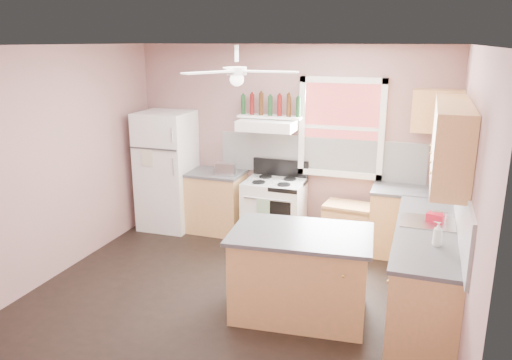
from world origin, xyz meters
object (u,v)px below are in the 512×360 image
(stove, at_px, (274,210))
(cart, at_px, (348,226))
(island, at_px, (300,275))
(toaster, at_px, (226,169))
(refrigerator, at_px, (167,171))

(stove, height_order, cart, stove)
(stove, xyz_separation_m, island, (0.84, -1.84, 0.00))
(toaster, bearing_deg, island, -56.29)
(island, bearing_deg, toaster, 125.46)
(cart, bearing_deg, island, -90.34)
(stove, distance_m, island, 2.03)
(toaster, xyz_separation_m, cart, (1.75, 0.06, -0.67))
(toaster, bearing_deg, stove, -2.66)
(cart, relative_size, island, 0.48)
(refrigerator, height_order, cart, refrigerator)
(stove, relative_size, cart, 1.36)
(stove, bearing_deg, toaster, -176.31)
(toaster, height_order, island, toaster)
(island, bearing_deg, refrigerator, 138.54)
(refrigerator, xyz_separation_m, toaster, (0.96, -0.04, 0.11))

